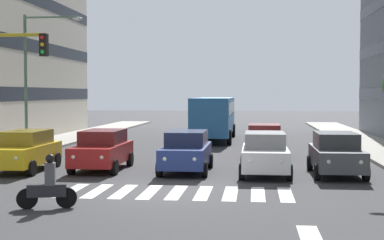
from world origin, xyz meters
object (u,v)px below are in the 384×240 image
at_px(car_0, 336,153).
at_px(bus_behind_traffic, 214,114).
at_px(car_1, 265,153).
at_px(car_2, 186,151).
at_px(car_row2_0, 264,141).
at_px(street_lamp_right, 35,68).
at_px(car_3, 102,149).
at_px(motorcycle_with_rider, 48,186).
at_px(car_4, 25,150).

xyz_separation_m(car_0, bus_behind_traffic, (6.12, -16.90, 0.97)).
bearing_deg(car_1, car_2, -9.26).
height_order(car_row2_0, street_lamp_right, street_lamp_right).
bearing_deg(street_lamp_right, car_0, 157.48).
bearing_deg(car_3, motorcycle_with_rider, 94.43).
height_order(car_0, car_row2_0, same).
bearing_deg(car_0, car_row2_0, -65.05).
relative_size(car_2, car_row2_0, 1.00).
bearing_deg(motorcycle_with_rider, car_2, -110.75).
height_order(car_3, motorcycle_with_rider, car_3).
bearing_deg(car_1, bus_behind_traffic, -79.21).
bearing_deg(car_0, motorcycle_with_rider, 40.12).
distance_m(car_1, car_3, 6.99).
distance_m(car_0, car_1, 2.86).
bearing_deg(car_row2_0, bus_behind_traffic, -73.01).
xyz_separation_m(car_1, bus_behind_traffic, (3.26, -17.12, 0.97)).
xyz_separation_m(car_row2_0, motorcycle_with_rider, (6.38, 13.70, -0.24)).
relative_size(car_1, car_2, 1.00).
height_order(car_4, street_lamp_right, street_lamp_right).
height_order(car_0, street_lamp_right, street_lamp_right).
distance_m(bus_behind_traffic, street_lamp_right, 14.18).
xyz_separation_m(car_3, car_row2_0, (-7.02, -5.43, 0.00)).
relative_size(car_0, car_2, 1.00).
xyz_separation_m(car_0, car_row2_0, (2.78, -5.99, 0.00)).
bearing_deg(car_row2_0, street_lamp_right, -1.11).
bearing_deg(car_1, car_4, -0.56).
height_order(car_1, street_lamp_right, street_lamp_right).
distance_m(car_4, motorcycle_with_rider, 8.51).
bearing_deg(car_4, motorcycle_with_rider, 116.86).
xyz_separation_m(car_0, motorcycle_with_rider, (9.16, 7.72, -0.24)).
height_order(bus_behind_traffic, street_lamp_right, street_lamp_right).
bearing_deg(car_1, car_0, -175.50).
xyz_separation_m(car_2, bus_behind_traffic, (0.00, -16.59, 0.97)).
relative_size(car_1, bus_behind_traffic, 0.42).
relative_size(car_0, car_1, 1.00).
relative_size(car_3, street_lamp_right, 0.60).
distance_m(car_2, motorcycle_with_rider, 8.59).
height_order(motorcycle_with_rider, street_lamp_right, street_lamp_right).
bearing_deg(bus_behind_traffic, car_1, 100.79).
relative_size(car_0, motorcycle_with_rider, 2.66).
relative_size(car_1, car_row2_0, 1.00).
bearing_deg(bus_behind_traffic, car_3, 77.30).
height_order(car_1, motorcycle_with_rider, car_1).
height_order(car_1, car_row2_0, same).
bearing_deg(street_lamp_right, car_row2_0, 178.89).
bearing_deg(street_lamp_right, car_1, 152.06).
bearing_deg(bus_behind_traffic, car_2, 90.00).
relative_size(car_row2_0, motorcycle_with_rider, 2.66).
bearing_deg(street_lamp_right, motorcycle_with_rider, 112.76).
relative_size(car_3, car_row2_0, 1.00).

